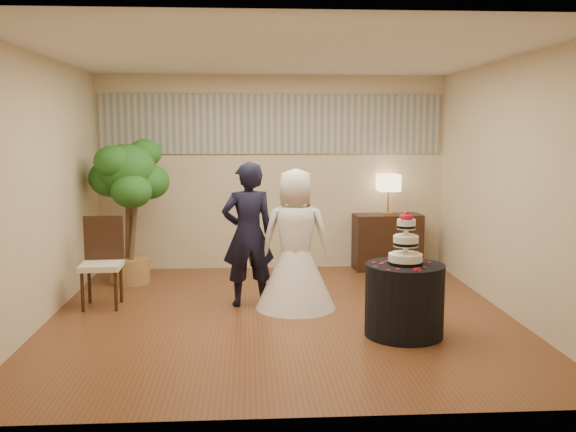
{
  "coord_description": "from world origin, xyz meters",
  "views": [
    {
      "loc": [
        -0.35,
        -6.79,
        2.02
      ],
      "look_at": [
        0.1,
        0.4,
        1.05
      ],
      "focal_mm": 40.0,
      "sensor_mm": 36.0,
      "label": 1
    }
  ],
  "objects": [
    {
      "name": "table_lamp",
      "position": [
        1.67,
        2.29,
        1.1
      ],
      "size": [
        0.3,
        0.3,
        0.58
      ],
      "primitive_type": null,
      "color": "beige",
      "rests_on": "console"
    },
    {
      "name": "bride",
      "position": [
        0.18,
        0.32,
        0.8
      ],
      "size": [
        0.99,
        0.99,
        1.6
      ],
      "primitive_type": "imported",
      "rotation": [
        0.0,
        0.0,
        3.06
      ],
      "color": "white",
      "rests_on": "floor"
    },
    {
      "name": "ceiling",
      "position": [
        0.0,
        0.0,
        2.8
      ],
      "size": [
        5.0,
        5.0,
        0.0
      ],
      "primitive_type": "cube",
      "color": "white",
      "rests_on": "wall_back"
    },
    {
      "name": "floor",
      "position": [
        0.0,
        0.0,
        0.0
      ],
      "size": [
        5.0,
        5.0,
        0.0
      ],
      "primitive_type": "cube",
      "color": "brown",
      "rests_on": "ground"
    },
    {
      "name": "side_chair",
      "position": [
        -2.03,
        0.49,
        0.51
      ],
      "size": [
        0.49,
        0.51,
        1.03
      ],
      "primitive_type": null,
      "rotation": [
        0.0,
        0.0,
        0.03
      ],
      "color": "black",
      "rests_on": "floor"
    },
    {
      "name": "ficus_tree",
      "position": [
        -1.92,
        1.66,
        0.97
      ],
      "size": [
        1.25,
        1.25,
        1.94
      ],
      "primitive_type": null,
      "rotation": [
        0.0,
        0.0,
        -0.48
      ],
      "color": "#266620",
      "rests_on": "floor"
    },
    {
      "name": "wedding_cake",
      "position": [
        1.18,
        -0.73,
        0.98
      ],
      "size": [
        0.34,
        0.34,
        0.53
      ],
      "primitive_type": null,
      "color": "white",
      "rests_on": "cake_table"
    },
    {
      "name": "wall_left",
      "position": [
        -2.5,
        0.0,
        1.4
      ],
      "size": [
        0.06,
        5.0,
        2.8
      ],
      "primitive_type": "cube",
      "color": "beige",
      "rests_on": "ground"
    },
    {
      "name": "wall_right",
      "position": [
        2.5,
        0.0,
        1.4
      ],
      "size": [
        0.06,
        5.0,
        2.8
      ],
      "primitive_type": "cube",
      "color": "beige",
      "rests_on": "ground"
    },
    {
      "name": "wall_back",
      "position": [
        0.0,
        2.5,
        1.4
      ],
      "size": [
        5.0,
        0.06,
        2.8
      ],
      "primitive_type": "cube",
      "color": "beige",
      "rests_on": "ground"
    },
    {
      "name": "mural_border",
      "position": [
        0.0,
        2.48,
        2.1
      ],
      "size": [
        4.9,
        0.02,
        0.85
      ],
      "primitive_type": "cube",
      "color": "#9B9B90",
      "rests_on": "wall_back"
    },
    {
      "name": "wall_front",
      "position": [
        0.0,
        -2.5,
        1.4
      ],
      "size": [
        5.0,
        0.06,
        2.8
      ],
      "primitive_type": "cube",
      "color": "beige",
      "rests_on": "ground"
    },
    {
      "name": "cake_table",
      "position": [
        1.18,
        -0.73,
        0.36
      ],
      "size": [
        0.95,
        0.95,
        0.72
      ],
      "primitive_type": "cylinder",
      "rotation": [
        0.0,
        0.0,
        0.26
      ],
      "color": "black",
      "rests_on": "floor"
    },
    {
      "name": "console",
      "position": [
        1.67,
        2.29,
        0.4
      ],
      "size": [
        0.99,
        0.49,
        0.81
      ],
      "primitive_type": "cube",
      "rotation": [
        0.0,
        0.0,
        0.06
      ],
      "color": "black",
      "rests_on": "floor"
    },
    {
      "name": "groom",
      "position": [
        -0.35,
        0.47,
        0.83
      ],
      "size": [
        0.67,
        0.51,
        1.66
      ],
      "primitive_type": "imported",
      "rotation": [
        0.0,
        0.0,
        3.33
      ],
      "color": "black",
      "rests_on": "floor"
    }
  ]
}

